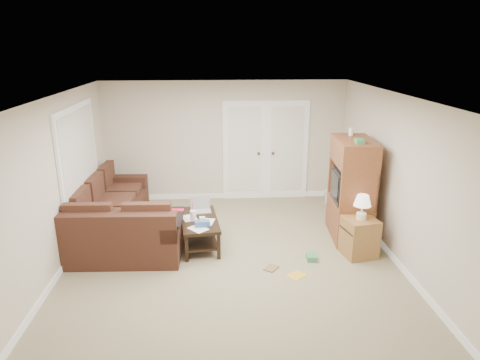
{
  "coord_description": "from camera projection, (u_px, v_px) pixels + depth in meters",
  "views": [
    {
      "loc": [
        -0.24,
        -5.99,
        3.19
      ],
      "look_at": [
        0.17,
        0.55,
        1.1
      ],
      "focal_mm": 32.0,
      "sensor_mm": 36.0,
      "label": 1
    }
  ],
  "objects": [
    {
      "name": "floor",
      "position": [
        231.0,
        258.0,
        6.68
      ],
      "size": [
        5.5,
        5.5,
        0.0
      ],
      "primitive_type": "plane",
      "color": "gray",
      "rests_on": "ground"
    },
    {
      "name": "ceiling",
      "position": [
        230.0,
        96.0,
        5.92
      ],
      "size": [
        5.0,
        5.5,
        0.02
      ],
      "primitive_type": "cube",
      "color": "white",
      "rests_on": "wall_back"
    },
    {
      "name": "wall_left",
      "position": [
        57.0,
        185.0,
        6.15
      ],
      "size": [
        0.02,
        5.5,
        2.5
      ],
      "primitive_type": "cube",
      "color": "beige",
      "rests_on": "floor"
    },
    {
      "name": "wall_right",
      "position": [
        396.0,
        179.0,
        6.45
      ],
      "size": [
        0.02,
        5.5,
        2.5
      ],
      "primitive_type": "cube",
      "color": "beige",
      "rests_on": "floor"
    },
    {
      "name": "wall_back",
      "position": [
        225.0,
        141.0,
        8.92
      ],
      "size": [
        5.0,
        0.02,
        2.5
      ],
      "primitive_type": "cube",
      "color": "beige",
      "rests_on": "floor"
    },
    {
      "name": "wall_front",
      "position": [
        244.0,
        280.0,
        3.69
      ],
      "size": [
        5.0,
        0.02,
        2.5
      ],
      "primitive_type": "cube",
      "color": "beige",
      "rests_on": "floor"
    },
    {
      "name": "baseboards",
      "position": [
        231.0,
        255.0,
        6.66
      ],
      "size": [
        5.0,
        5.5,
        0.1
      ],
      "primitive_type": null,
      "color": "silver",
      "rests_on": "floor"
    },
    {
      "name": "french_doors",
      "position": [
        266.0,
        151.0,
        9.0
      ],
      "size": [
        1.8,
        0.05,
        2.13
      ],
      "color": "silver",
      "rests_on": "floor"
    },
    {
      "name": "window_left",
      "position": [
        78.0,
        149.0,
        7.01
      ],
      "size": [
        0.05,
        1.92,
        1.42
      ],
      "color": "silver",
      "rests_on": "wall_left"
    },
    {
      "name": "sectional_sofa",
      "position": [
        115.0,
        221.0,
        7.22
      ],
      "size": [
        1.9,
        2.87,
        0.87
      ],
      "rotation": [
        0.0,
        0.0,
        -0.04
      ],
      "color": "#44251A",
      "rests_on": "floor"
    },
    {
      "name": "coffee_table",
      "position": [
        200.0,
        230.0,
        7.05
      ],
      "size": [
        0.7,
        1.21,
        0.78
      ],
      "rotation": [
        0.0,
        0.0,
        0.11
      ],
      "color": "black",
      "rests_on": "floor"
    },
    {
      "name": "tv_armoire",
      "position": [
        351.0,
        189.0,
        7.19
      ],
      "size": [
        0.67,
        1.11,
        1.84
      ],
      "rotation": [
        0.0,
        0.0,
        -0.08
      ],
      "color": "brown",
      "rests_on": "floor"
    },
    {
      "name": "side_cabinet",
      "position": [
        360.0,
        234.0,
        6.67
      ],
      "size": [
        0.55,
        0.55,
        1.01
      ],
      "rotation": [
        0.0,
        0.0,
        0.18
      ],
      "color": "olive",
      "rests_on": "floor"
    },
    {
      "name": "space_heater",
      "position": [
        328.0,
        196.0,
        8.94
      ],
      "size": [
        0.12,
        0.11,
        0.29
      ],
      "primitive_type": "cube",
      "rotation": [
        0.0,
        0.0,
        -0.11
      ],
      "color": "white",
      "rests_on": "floor"
    },
    {
      "name": "floor_magazine",
      "position": [
        297.0,
        275.0,
        6.17
      ],
      "size": [
        0.32,
        0.31,
        0.01
      ],
      "primitive_type": "cube",
      "rotation": [
        0.0,
        0.0,
        0.62
      ],
      "color": "gold",
      "rests_on": "floor"
    },
    {
      "name": "floor_greenbox",
      "position": [
        311.0,
        257.0,
        6.61
      ],
      "size": [
        0.16,
        0.21,
        0.08
      ],
      "primitive_type": "cube",
      "rotation": [
        0.0,
        0.0,
        -0.06
      ],
      "color": "#3E8951",
      "rests_on": "floor"
    },
    {
      "name": "floor_book",
      "position": [
        267.0,
        267.0,
        6.4
      ],
      "size": [
        0.26,
        0.27,
        0.02
      ],
      "primitive_type": "imported",
      "rotation": [
        0.0,
        0.0,
        -0.64
      ],
      "color": "brown",
      "rests_on": "floor"
    }
  ]
}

